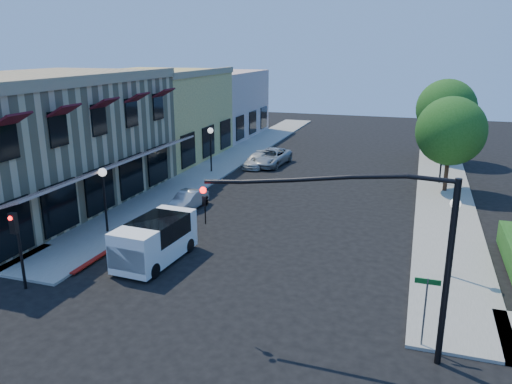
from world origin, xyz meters
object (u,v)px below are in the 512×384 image
(street_tree_b, at_px, (446,109))
(parked_car_a, at_px, (166,232))
(lamppost_right_near, at_px, (454,218))
(white_van, at_px, (154,238))
(secondary_signal, at_px, (17,237))
(parked_car_d, at_px, (271,157))
(signal_mast_arm, at_px, (376,234))
(lamppost_left_far, at_px, (211,138))
(parked_car_c, at_px, (257,161))
(parked_car_b, at_px, (188,201))
(street_tree_a, at_px, (451,131))
(street_name_sign, at_px, (426,301))
(lamppost_left_near, at_px, (103,184))
(lamppost_right_far, at_px, (443,147))

(street_tree_b, relative_size, parked_car_a, 1.97)
(lamppost_right_near, distance_m, white_van, 13.08)
(secondary_signal, height_order, parked_car_a, secondary_signal)
(lamppost_right_near, height_order, parked_car_a, lamppost_right_near)
(parked_car_a, height_order, parked_car_d, parked_car_d)
(street_tree_b, xyz_separation_m, signal_mast_arm, (-2.94, -30.50, -0.46))
(street_tree_b, bearing_deg, lamppost_left_far, -149.97)
(lamppost_left_far, bearing_deg, parked_car_c, 47.09)
(parked_car_b, relative_size, parked_car_d, 0.69)
(street_tree_a, height_order, lamppost_right_near, street_tree_a)
(secondary_signal, distance_m, parked_car_a, 7.24)
(parked_car_b, bearing_deg, lamppost_left_far, 107.58)
(street_name_sign, height_order, parked_car_b, street_name_sign)
(street_name_sign, xyz_separation_m, lamppost_left_far, (-16.00, 19.80, 1.04))
(street_tree_a, height_order, lamppost_left_near, street_tree_a)
(lamppost_right_far, height_order, parked_car_c, lamppost_right_far)
(secondary_signal, xyz_separation_m, lamppost_right_near, (16.50, 6.59, 0.42))
(street_tree_a, distance_m, street_tree_b, 10.01)
(street_name_sign, relative_size, parked_car_d, 0.51)
(lamppost_right_far, xyz_separation_m, parked_car_a, (-13.30, -16.33, -2.13))
(signal_mast_arm, relative_size, secondary_signal, 2.41)
(lamppost_left_far, distance_m, white_van, 17.06)
(parked_car_d, bearing_deg, street_tree_b, 29.59)
(secondary_signal, bearing_deg, white_van, 47.91)
(street_tree_b, height_order, parked_car_d, street_tree_b)
(parked_car_a, bearing_deg, secondary_signal, -122.36)
(street_tree_a, height_order, signal_mast_arm, street_tree_a)
(signal_mast_arm, relative_size, lamppost_right_far, 2.24)
(secondary_signal, bearing_deg, lamppost_right_far, 53.86)
(street_tree_a, xyz_separation_m, lamppost_right_far, (-0.30, 2.00, -1.46))
(lamppost_left_near, relative_size, parked_car_b, 1.04)
(lamppost_right_near, bearing_deg, parked_car_c, 129.89)
(signal_mast_arm, height_order, parked_car_b, signal_mast_arm)
(parked_car_a, bearing_deg, street_name_sign, -29.30)
(street_tree_b, height_order, signal_mast_arm, street_tree_b)
(street_tree_a, xyz_separation_m, parked_car_c, (-14.51, 3.00, -3.66))
(lamppost_left_near, distance_m, parked_car_a, 4.28)
(street_tree_a, xyz_separation_m, signal_mast_arm, (-2.94, -20.50, -0.11))
(signal_mast_arm, xyz_separation_m, secondary_signal, (-13.86, -0.09, -1.77))
(street_tree_a, height_order, lamppost_right_far, street_tree_a)
(signal_mast_arm, bearing_deg, secondary_signal, -179.63)
(street_tree_b, height_order, parked_car_c, street_tree_b)
(parked_car_b, bearing_deg, secondary_signal, -95.58)
(lamppost_right_far, relative_size, parked_car_b, 1.04)
(street_tree_b, xyz_separation_m, white_van, (-13.05, -26.44, -3.40))
(street_name_sign, relative_size, lamppost_left_far, 0.70)
(lamppost_right_near, xyz_separation_m, parked_car_b, (-14.70, 5.00, -2.17))
(signal_mast_arm, bearing_deg, parked_car_a, 149.90)
(lamppost_left_far, bearing_deg, parked_car_b, -75.66)
(lamppost_left_far, bearing_deg, secondary_signal, -88.61)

